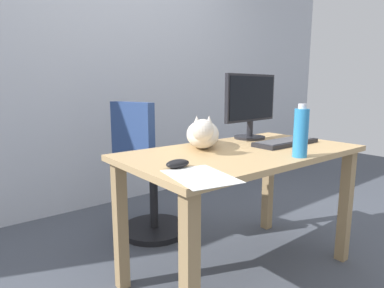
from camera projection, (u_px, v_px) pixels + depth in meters
ground_plane at (240, 272)px, 1.87m from camera, size 8.00×8.00×0.00m
back_wall at (114, 58)px, 2.84m from camera, size 6.00×0.04×2.60m
desk at (243, 170)px, 1.76m from camera, size 1.31×0.70×0.72m
office_chair at (148, 178)px, 2.27m from camera, size 0.50×0.48×0.96m
monitor at (251, 104)px, 2.08m from camera, size 0.48×0.20×0.42m
keyboard at (286, 142)px, 1.90m from camera, size 0.44×0.15×0.03m
cat at (203, 134)px, 1.78m from camera, size 0.42×0.48×0.20m
computer_mouse at (178, 164)px, 1.35m from camera, size 0.11×0.06×0.04m
paper_sheet at (200, 176)px, 1.22m from camera, size 0.26×0.33×0.00m
water_bottle at (301, 132)px, 1.54m from camera, size 0.07×0.07×0.26m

